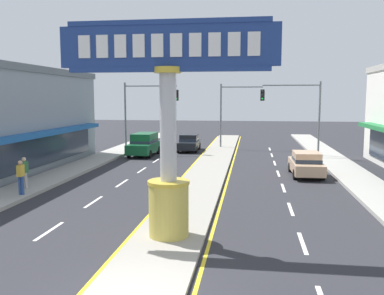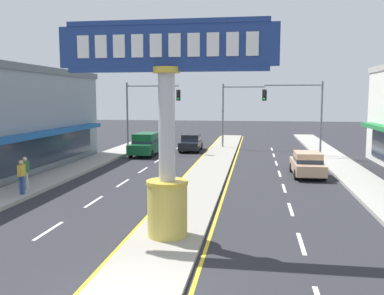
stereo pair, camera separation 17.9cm
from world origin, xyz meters
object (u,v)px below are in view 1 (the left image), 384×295
Objects in this scene: traffic_light_right_side at (298,106)px; traffic_light_median_far at (237,105)px; sedan_near_right_lane at (189,142)px; sedan_near_left_lane at (306,164)px; traffic_light_left_side at (145,105)px; pedestrian_far_side at (24,171)px; pedestrian_near_kerb at (21,175)px; suv_far_right_lane at (144,144)px; district_sign at (168,132)px.

traffic_light_median_far is (-5.15, 5.19, -0.05)m from traffic_light_right_side.
sedan_near_right_lane and sedan_near_left_lane have the same top height.
traffic_light_median_far is 15.00m from sedan_near_left_lane.
traffic_light_left_side and traffic_light_median_far have the same top height.
traffic_light_right_side is 3.78× the size of pedestrian_far_side.
pedestrian_near_kerb is 1.52m from pedestrian_far_side.
traffic_light_left_side is 3.57m from suv_far_right_lane.
pedestrian_far_side is at bearing -156.32° from sedan_near_left_lane.
sedan_near_left_lane is (12.39, -7.69, -0.20)m from suv_far_right_lane.
traffic_light_left_side reaches higher than suv_far_right_lane.
suv_far_right_lane is (-12.67, -0.89, -3.26)m from traffic_light_right_side.
traffic_light_left_side is at bearing 144.31° from sedan_near_left_lane.
suv_far_right_lane is at bearing 82.41° from pedestrian_near_kerb.
district_sign reaches higher than traffic_light_right_side.
pedestrian_near_kerb is at bearing -151.07° from sedan_near_left_lane.
sedan_near_left_lane is at bearing -31.84° from suv_far_right_lane.
pedestrian_near_kerb is at bearing -105.56° from sedan_near_right_lane.
suv_far_right_lane is at bearing 106.75° from district_sign.
traffic_light_left_side is 1.33× the size of suv_far_right_lane.
district_sign is at bearing -35.19° from pedestrian_far_side.
suv_far_right_lane is 2.84× the size of pedestrian_far_side.
pedestrian_near_kerb is (-2.09, -15.70, 0.16)m from suv_far_right_lane.
pedestrian_near_kerb is (-14.48, -8.00, 0.35)m from sedan_near_left_lane.
traffic_light_right_side is 13.12m from suv_far_right_lane.
sedan_near_right_lane is (-4.23, -2.43, -3.41)m from traffic_light_median_far.
traffic_light_left_side is 12.97m from traffic_light_right_side.
traffic_light_right_side is 1.00× the size of traffic_light_median_far.
sedan_near_right_lane is at bearing 163.61° from traffic_light_right_side.
traffic_light_left_side reaches higher than sedan_near_left_lane.
traffic_light_median_far is 24.00m from pedestrian_near_kerb.
pedestrian_far_side is at bearing 144.81° from district_sign.
pedestrian_near_kerb is at bearing -131.67° from traffic_light_right_side.
pedestrian_near_kerb reaches higher than sedan_near_left_lane.
traffic_light_right_side is 21.85m from pedestrian_far_side.
sedan_near_right_lane is at bearing 128.71° from sedan_near_left_lane.
suv_far_right_lane is (-3.30, -3.65, 0.20)m from sedan_near_right_lane.
district_sign is at bearing -73.58° from traffic_light_left_side.
traffic_light_right_side is at bearing 48.33° from pedestrian_near_kerb.
traffic_light_left_side is at bearing 106.42° from district_sign.
sedan_near_right_lane is 20.09m from pedestrian_near_kerb.
sedan_near_left_lane is at bearing 64.32° from district_sign.
traffic_light_right_side is (6.48, 21.47, 0.51)m from district_sign.
suv_far_right_lane is 14.58m from sedan_near_left_lane.
sedan_near_right_lane is (-9.38, 2.76, -3.46)m from traffic_light_right_side.
traffic_light_left_side is 15.99m from sedan_near_left_lane.
pedestrian_far_side is at bearing -100.69° from suv_far_right_lane.
pedestrian_near_kerb is (-1.80, -17.11, -3.11)m from traffic_light_left_side.
traffic_light_right_side is at bearing 73.21° from district_sign.
traffic_light_right_side is at bearing 88.10° from sedan_near_left_lane.
sedan_near_right_lane is at bearing 47.92° from suv_far_right_lane.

